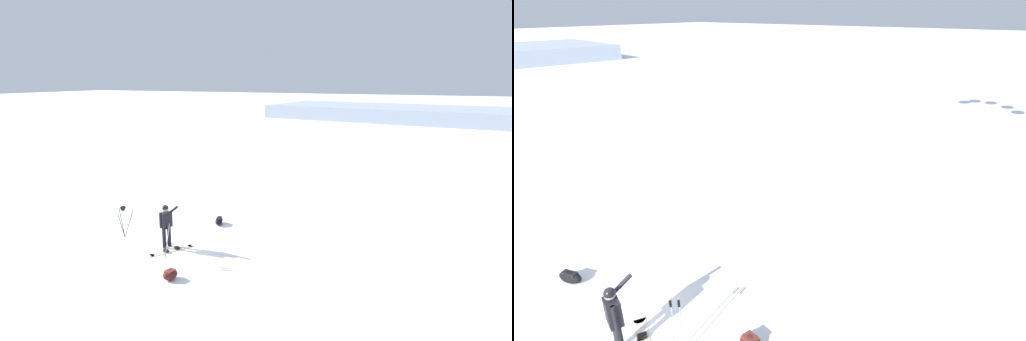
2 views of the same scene
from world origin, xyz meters
TOP-DOWN VIEW (x-y plane):
  - ground_plane at (0.00, 0.00)m, footprint 300.00×300.00m
  - snowboarder at (0.18, 0.60)m, footprint 0.73×0.46m
  - snowboard at (-0.18, 0.83)m, footprint 1.09×1.64m
  - gear_bag_large at (-1.44, 2.66)m, footprint 0.48×0.56m
  - camera_tripod at (2.28, 0.48)m, footprint 0.70×0.60m
  - gear_bag_small at (-0.37, -2.35)m, footprint 0.47×0.72m
  - ski_poles at (-0.54, 1.55)m, footprint 0.29×0.31m
  - distant_ridge at (-7.12, -52.98)m, footprint 48.45×21.95m

SIDE VIEW (x-z plane):
  - ground_plane at x=0.00m, z-range 0.00..0.00m
  - snowboard at x=-0.18m, z-range -0.03..0.07m
  - gear_bag_large at x=-1.44m, z-range 0.01..0.32m
  - gear_bag_small at x=-0.37m, z-range 0.01..0.33m
  - ski_poles at x=-0.54m, z-range 0.20..1.50m
  - camera_tripod at x=2.28m, z-range 0.28..1.55m
  - distant_ridge at x=-7.12m, z-range 0.00..1.94m
  - snowboarder at x=0.18m, z-range 0.16..1.81m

